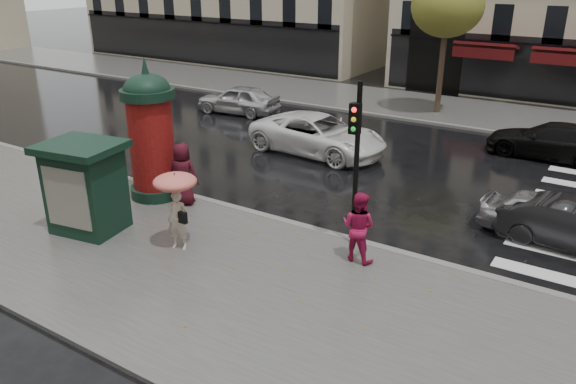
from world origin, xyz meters
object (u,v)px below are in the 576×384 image
Objects in this scene: car_white at (318,135)px; car_far_silver at (238,99)px; traffic_light at (356,150)px; morris_column at (151,132)px; woman_umbrella at (176,199)px; car_black at (552,141)px; newsstand at (86,186)px; car_silver at (550,217)px; man_burgundy at (183,174)px; car_darkgrey at (576,227)px; woman_red at (359,227)px.

car_white reaches higher than car_far_silver.
traffic_light is 1.02× the size of car_far_silver.
morris_column reaches higher than traffic_light.
woman_umbrella is 0.44× the size of car_black.
woman_umbrella is 4.69m from traffic_light.
newsstand reaches higher than car_silver.
man_burgundy is 6.95m from car_white.
car_far_silver is at bearing 121.16° from woman_umbrella.
car_far_silver is (-4.53, 10.37, -1.51)m from morris_column.
car_black reaches higher than car_darkgrey.
car_silver is 9.59m from car_white.
car_silver is 16.98m from car_far_silver.
traffic_light is (-0.50, 0.69, 1.71)m from woman_red.
woman_umbrella is 0.48× the size of morris_column.
woman_red is at bearing 41.46° from car_far_silver.
woman_red is 7.49m from newsstand.
car_darkgrey is 8.01m from car_black.
woman_red is 0.41× the size of morris_column.
car_silver is at bearing -175.35° from man_burgundy.
morris_column is (-1.21, -0.00, 1.14)m from man_burgundy.
newsstand is at bearing 54.93° from man_burgundy.
woman_umbrella is at bearing -25.87° from car_black.
morris_column is at bearing 95.01° from newsstand.
car_darkgrey is (10.59, 3.44, -0.45)m from man_burgundy.
traffic_light is at bearing 167.10° from man_burgundy.
car_silver is at bearing 9.57° from car_black.
car_far_silver is at bearing 71.77° from car_darkgrey.
car_silver is 0.87× the size of car_far_silver.
newsstand is 0.53× the size of car_black.
car_silver is 0.76m from car_darkgrey.
traffic_light is 1.18× the size of car_silver.
woman_umbrella is at bearing -144.60° from traffic_light.
traffic_light reaches higher than car_white.
man_burgundy is at bearing 177.29° from car_white.
traffic_light is 0.90× the size of car_black.
woman_umbrella reaches higher than car_black.
morris_column is at bearing -16.12° from man_burgundy.
woman_red reaches higher than car_darkgrey.
morris_column reaches higher than woman_umbrella.
woman_red is at bearing -2.90° from morris_column.
car_black is 1.13× the size of car_far_silver.
man_burgundy is at bearing -37.03° from car_black.
morris_column reaches higher than car_white.
morris_column is at bearing 167.71° from car_white.
morris_column is (-3.13, 2.31, 0.71)m from woman_umbrella.
car_white is at bearing 71.92° from car_silver.
man_burgundy is at bearing 129.84° from woman_umbrella.
woman_umbrella is at bearing 128.24° from car_silver.
woman_red is at bearing 18.93° from newsstand.
car_white is (-9.75, 3.46, 0.13)m from car_darkgrey.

